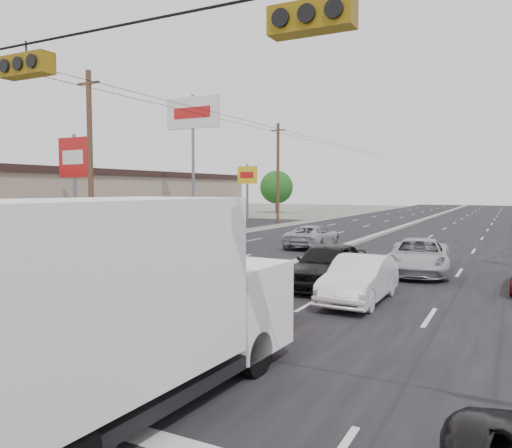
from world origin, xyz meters
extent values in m
cube|color=black|center=(0.00, 30.00, 0.00)|extent=(20.00, 160.00, 0.02)
cube|color=gray|center=(0.00, 30.00, 0.10)|extent=(0.50, 160.00, 0.20)
cube|color=tan|center=(-26.00, 25.00, 2.30)|extent=(12.00, 42.00, 4.60)
cube|color=black|center=(-17.00, 25.00, 0.00)|extent=(10.00, 42.00, 0.02)
cylinder|color=#422D1E|center=(-12.50, 15.00, 5.00)|extent=(0.30, 0.30, 10.00)
cube|color=#422D1E|center=(-12.50, 15.00, 9.30)|extent=(1.60, 0.12, 0.12)
cylinder|color=#422D1E|center=(-12.50, 40.00, 5.00)|extent=(0.30, 0.30, 10.00)
cube|color=#422D1E|center=(-12.50, 40.00, 9.30)|extent=(1.60, 0.12, 0.12)
cube|color=#72590C|center=(1.50, 0.00, 5.45)|extent=(1.05, 0.30, 0.35)
cube|color=#72590C|center=(6.50, 0.00, 5.45)|extent=(1.05, 0.30, 0.35)
cylinder|color=slate|center=(-17.00, 18.00, 3.50)|extent=(0.24, 0.24, 7.00)
cube|color=#B21414|center=(-17.00, 18.00, 5.50)|extent=(2.60, 0.25, 2.60)
cylinder|color=slate|center=(-14.50, 28.00, 5.50)|extent=(0.24, 0.24, 11.00)
cube|color=silver|center=(-14.50, 28.00, 9.55)|extent=(5.00, 0.25, 2.50)
cylinder|color=slate|center=(-16.00, 40.00, 3.00)|extent=(0.24, 0.24, 6.00)
cube|color=gold|center=(-16.00, 40.00, 4.90)|extent=(2.20, 0.25, 1.80)
cylinder|color=#382619|center=(-22.00, 60.00, 1.08)|extent=(0.28, 0.28, 2.16)
sphere|color=#165015|center=(-22.00, 60.00, 3.72)|extent=(4.80, 4.80, 4.80)
cube|color=black|center=(3.50, 0.16, 0.42)|extent=(2.46, 6.58, 0.23)
cube|color=white|center=(3.46, -0.58, 1.99)|extent=(2.55, 4.74, 2.59)
cube|color=white|center=(3.62, 2.51, 1.16)|extent=(2.31, 1.87, 1.67)
cylinder|color=black|center=(2.64, 2.33, 0.42)|extent=(0.32, 0.85, 0.83)
cylinder|color=black|center=(4.58, 2.23, 0.42)|extent=(0.32, 0.85, 0.83)
imported|color=maroon|center=(2.98, 4.65, 0.61)|extent=(1.53, 3.80, 1.23)
imported|color=black|center=(3.00, 10.71, 0.78)|extent=(2.12, 4.67, 1.55)
imported|color=white|center=(4.63, 8.98, 0.69)|extent=(1.49, 4.20, 1.38)
imported|color=#ABAEB3|center=(5.35, 15.05, 0.70)|extent=(2.90, 5.28, 1.40)
imported|color=black|center=(-6.70, 12.53, 0.77)|extent=(2.65, 5.49, 1.54)
imported|color=#9A9CA1|center=(-1.65, 21.45, 0.66)|extent=(2.31, 4.80, 1.32)
camera|label=1|loc=(8.71, -5.68, 3.42)|focal=35.00mm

